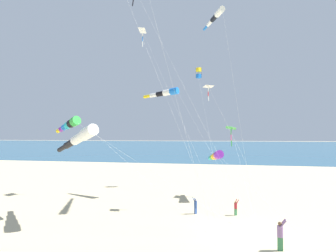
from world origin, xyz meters
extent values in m
plane|color=#C6B58C|center=(0.00, 0.00, 0.00)|extent=(600.00, 600.00, 0.00)
cube|color=#285B7A|center=(-165.00, 0.00, 0.00)|extent=(240.00, 600.00, 0.01)
cube|color=#3D7F51|center=(2.67, 1.86, 0.39)|extent=(0.18, 0.31, 0.77)
cylinder|color=#8E6B9E|center=(2.67, 1.86, 1.09)|extent=(0.38, 0.38, 0.64)
sphere|color=brown|center=(2.67, 1.86, 1.53)|extent=(0.24, 0.24, 0.24)
cylinder|color=#8E6B9E|center=(2.52, 2.03, 1.57)|extent=(0.13, 0.40, 0.48)
cylinder|color=#8E6B9E|center=(2.84, 2.01, 1.57)|extent=(0.13, 0.40, 0.48)
cube|color=#3D7F51|center=(-4.24, -0.40, 0.28)|extent=(0.21, 0.24, 0.56)
cylinder|color=#B72833|center=(-4.24, -0.40, 0.79)|extent=(0.35, 0.35, 0.46)
sphere|color=#A37551|center=(-4.24, -0.40, 1.10)|extent=(0.17, 0.17, 0.17)
cylinder|color=#B72833|center=(-4.40, -0.37, 1.13)|extent=(0.22, 0.27, 0.35)
cylinder|color=#B72833|center=(-4.21, -0.24, 1.13)|extent=(0.22, 0.27, 0.35)
cube|color=#335199|center=(-4.04, -3.72, 0.30)|extent=(0.25, 0.24, 0.59)
cylinder|color=#335199|center=(-4.04, -3.72, 0.84)|extent=(0.38, 0.38, 0.49)
sphere|color=tan|center=(-4.04, -3.72, 1.18)|extent=(0.19, 0.19, 0.19)
cylinder|color=#335199|center=(-3.87, -3.70, 1.21)|extent=(0.28, 0.24, 0.37)
cylinder|color=#335199|center=(-4.02, -3.89, 1.21)|extent=(0.28, 0.24, 0.37)
cylinder|color=white|center=(-1.02, -6.01, 10.48)|extent=(4.73, 9.23, 20.97)
cylinder|color=black|center=(-5.87, -9.96, 19.57)|extent=(0.19, 0.21, 0.66)
cylinder|color=white|center=(-2.59, -4.49, 10.60)|extent=(6.66, 10.92, 21.20)
pyramid|color=white|center=(-6.36, -2.71, 11.25)|extent=(1.02, 1.14, 0.26)
cylinder|color=black|center=(-6.35, -2.71, 11.19)|extent=(0.75, 0.43, 0.23)
cylinder|color=white|center=(-6.36, -2.73, 10.93)|extent=(0.12, 0.12, 0.44)
cylinder|color=red|center=(-6.37, -2.75, 10.50)|extent=(0.07, 0.07, 0.43)
cylinder|color=white|center=(-6.38, -2.73, 10.07)|extent=(0.12, 0.13, 0.44)
cylinder|color=white|center=(-5.99, -0.07, 5.58)|extent=(0.72, 5.30, 11.16)
cylinder|color=white|center=(0.75, -11.17, 6.86)|extent=(1.85, 2.03, 1.28)
cylinder|color=white|center=(-0.27, -12.49, 6.43)|extent=(1.69, 1.90, 1.13)
cylinder|color=black|center=(-1.29, -13.80, 5.99)|extent=(1.54, 1.77, 0.97)
cylinder|color=black|center=(-2.31, -15.12, 5.55)|extent=(1.39, 1.63, 0.82)
cylinder|color=white|center=(1.26, -6.34, 3.43)|extent=(0.02, 8.37, 6.87)
cylinder|color=green|center=(-1.11, -13.29, 7.81)|extent=(1.03, 1.01, 0.89)
cylinder|color=black|center=(-1.36, -13.74, 7.66)|extent=(0.94, 0.95, 0.81)
cylinder|color=#1EB7C6|center=(-1.62, -14.19, 7.52)|extent=(0.86, 0.89, 0.72)
cylinder|color=blue|center=(-1.87, -14.64, 7.37)|extent=(0.77, 0.83, 0.64)
cylinder|color=purple|center=(-2.12, -15.09, 7.23)|extent=(0.69, 0.76, 0.56)
cylinder|color=yellow|center=(-2.38, -15.54, 7.08)|extent=(0.60, 0.70, 0.48)
cylinder|color=white|center=(-0.43, -6.47, 3.85)|extent=(1.11, 13.20, 7.69)
cylinder|color=blue|center=(-10.75, -6.75, 11.54)|extent=(1.03, 1.16, 0.84)
cylinder|color=white|center=(-11.03, -7.60, 11.46)|extent=(0.93, 1.12, 0.74)
cylinder|color=black|center=(-11.31, -8.45, 11.38)|extent=(0.82, 1.07, 0.64)
cylinder|color=white|center=(-11.59, -9.30, 11.29)|extent=(0.72, 1.03, 0.53)
cylinder|color=yellow|center=(-11.87, -10.16, 11.21)|extent=(0.62, 0.99, 0.43)
cylinder|color=white|center=(-6.95, -2.90, 5.70)|extent=(7.33, 6.86, 11.40)
cylinder|color=white|center=(-6.48, -1.65, 18.22)|extent=(1.67, 1.05, 0.64)
cylinder|color=black|center=(-7.92, -2.17, 18.31)|extent=(1.63, 0.96, 0.54)
cylinder|color=white|center=(-9.37, -2.70, 18.40)|extent=(1.59, 0.86, 0.44)
cylinder|color=blue|center=(-10.82, -3.22, 18.49)|extent=(1.55, 0.76, 0.34)
cylinder|color=white|center=(-5.36, -0.14, 9.02)|extent=(0.79, 2.52, 18.04)
pyramid|color=green|center=(-11.90, -0.55, 7.52)|extent=(1.72, 1.58, 0.47)
cylinder|color=black|center=(-11.88, -0.57, 7.43)|extent=(0.71, 1.04, 0.45)
cylinder|color=green|center=(-11.90, -0.58, 7.04)|extent=(0.16, 0.16, 0.65)
cylinder|color=#EF4C93|center=(-11.87, -0.58, 6.39)|extent=(0.20, 0.15, 0.66)
cylinder|color=green|center=(-11.81, -0.54, 5.75)|extent=(0.20, 0.19, 0.66)
cylinder|color=white|center=(-5.61, 0.17, 3.69)|extent=(12.56, 1.50, 7.39)
cylinder|color=white|center=(2.84, -4.45, 9.85)|extent=(0.02, 5.33, 19.70)
cylinder|color=purple|center=(-9.16, -1.87, 4.67)|extent=(1.12, 1.11, 0.99)
cylinder|color=orange|center=(-9.84, -2.11, 4.53)|extent=(1.06, 0.99, 0.87)
cylinder|color=yellow|center=(-10.52, -2.35, 4.39)|extent=(1.00, 0.87, 0.75)
cylinder|color=green|center=(-11.20, -2.59, 4.26)|extent=(0.94, 0.75, 0.64)
cylinder|color=#1EB7C6|center=(-11.88, -2.83, 4.12)|extent=(0.88, 0.63, 0.52)
cylinder|color=white|center=(-1.81, 1.21, 2.26)|extent=(14.03, 5.93, 4.53)
pyramid|color=white|center=(-12.09, -10.77, 19.20)|extent=(1.61, 1.45, 0.58)
cylinder|color=black|center=(-12.07, -10.81, 19.13)|extent=(0.59, 0.93, 0.63)
cylinder|color=white|center=(-12.10, -10.81, 18.76)|extent=(0.17, 0.12, 0.62)
cylinder|color=blue|center=(-12.11, -10.82, 18.14)|extent=(0.16, 0.13, 0.62)
cylinder|color=white|center=(-12.07, -10.82, 17.53)|extent=(0.17, 0.16, 0.62)
cylinder|color=white|center=(-8.42, -6.17, 9.54)|extent=(7.32, 9.28, 19.08)
cube|color=yellow|center=(-17.83, -4.66, 15.45)|extent=(0.75, 0.75, 0.53)
cube|color=blue|center=(-17.83, -4.66, 14.59)|extent=(0.75, 0.75, 0.53)
cylinder|color=black|center=(-17.85, -5.04, 15.02)|extent=(0.02, 0.02, 1.39)
cylinder|color=black|center=(-17.45, -4.68, 15.02)|extent=(0.02, 0.02, 1.39)
cylinder|color=black|center=(-18.21, -4.64, 15.02)|extent=(0.02, 0.02, 1.39)
cylinder|color=black|center=(-17.81, -4.28, 15.02)|extent=(0.02, 0.02, 1.39)
cylinder|color=white|center=(-12.20, -3.08, 7.16)|extent=(11.27, 3.18, 14.33)
camera|label=1|loc=(20.28, -1.23, 6.68)|focal=30.48mm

